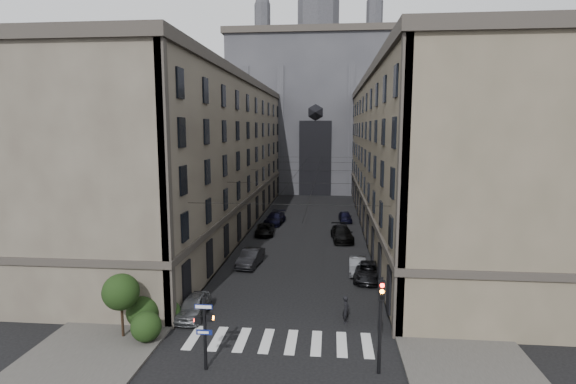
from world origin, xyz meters
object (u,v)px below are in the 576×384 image
(car_right_midnear, at_px, (368,271))
(pedestrian, at_px, (346,310))
(car_left_far, at_px, (275,218))
(car_right_near, at_px, (357,265))
(gothic_tower, at_px, (317,103))
(car_left_near, at_px, (193,306))
(traffic_light_right, at_px, (381,314))
(car_left_midnear, at_px, (250,258))
(pedestrian_signal_left, at_px, (205,328))
(car_right_midfar, at_px, (342,234))
(car_left_midfar, at_px, (265,229))
(car_right_far, at_px, (345,217))

(car_right_midnear, bearing_deg, pedestrian, -98.32)
(car_left_far, distance_m, car_right_near, 21.78)
(gothic_tower, bearing_deg, car_left_near, -95.29)
(car_left_far, bearing_deg, car_right_near, -57.31)
(gothic_tower, height_order, traffic_light_right, gothic_tower)
(traffic_light_right, height_order, car_left_midnear, traffic_light_right)
(pedestrian_signal_left, height_order, car_left_midnear, pedestrian_signal_left)
(car_right_near, bearing_deg, car_right_midfar, 96.95)
(car_left_near, height_order, car_right_midfar, car_right_midfar)
(pedestrian, bearing_deg, car_left_near, 105.47)
(car_left_near, bearing_deg, car_left_far, 86.25)
(car_left_midfar, bearing_deg, car_right_far, 36.48)
(pedestrian, bearing_deg, pedestrian_signal_left, 146.00)
(gothic_tower, xyz_separation_m, car_right_midnear, (6.20, -58.20, -17.10))
(car_left_midnear, xyz_separation_m, pedestrian, (8.44, -11.57, 0.15))
(pedestrian_signal_left, distance_m, car_right_near, 19.18)
(car_right_midfar, bearing_deg, car_right_far, 80.76)
(pedestrian_signal_left, height_order, car_left_near, pedestrian_signal_left)
(traffic_light_right, distance_m, car_right_midnear, 15.07)
(car_left_midfar, xyz_separation_m, car_right_far, (9.82, 8.53, 0.05))
(pedestrian_signal_left, distance_m, car_left_midfar, 30.34)
(gothic_tower, height_order, car_right_near, gothic_tower)
(traffic_light_right, relative_size, car_left_midnear, 1.11)
(car_left_near, bearing_deg, car_right_midnear, 35.02)
(traffic_light_right, relative_size, car_right_near, 1.26)
(pedestrian_signal_left, relative_size, car_right_near, 0.97)
(pedestrian_signal_left, xyz_separation_m, car_right_near, (8.92, 16.90, -1.64))
(gothic_tower, distance_m, car_left_far, 41.04)
(car_left_near, distance_m, car_left_midfar, 23.81)
(car_left_midnear, xyz_separation_m, car_right_midnear, (10.55, -2.82, -0.07))
(car_left_near, distance_m, car_right_midfar, 24.23)
(pedestrian_signal_left, relative_size, traffic_light_right, 0.77)
(car_right_near, bearing_deg, car_left_near, -136.63)
(traffic_light_right, bearing_deg, car_left_midfar, 109.25)
(car_left_midnear, distance_m, car_right_midfar, 13.43)
(traffic_light_right, relative_size, car_right_midnear, 1.03)
(car_left_midfar, relative_size, car_right_near, 1.12)
(traffic_light_right, xyz_separation_m, car_right_far, (-0.61, 38.38, -2.59))
(car_right_near, bearing_deg, pedestrian_signal_left, -116.32)
(car_left_midfar, distance_m, car_left_far, 6.13)
(pedestrian_signal_left, bearing_deg, gothic_tower, 87.26)
(traffic_light_right, bearing_deg, car_right_midnear, 87.68)
(car_left_midnear, height_order, car_right_near, car_left_midnear)
(car_left_midfar, relative_size, car_left_far, 0.88)
(car_left_midnear, xyz_separation_m, car_right_near, (9.76, -1.17, -0.09))
(gothic_tower, relative_size, pedestrian, 31.67)
(pedestrian_signal_left, distance_m, car_left_near, 7.21)
(traffic_light_right, bearing_deg, car_left_near, 152.74)
(car_left_midnear, distance_m, car_right_midnear, 10.92)
(traffic_light_right, bearing_deg, pedestrian, 103.98)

